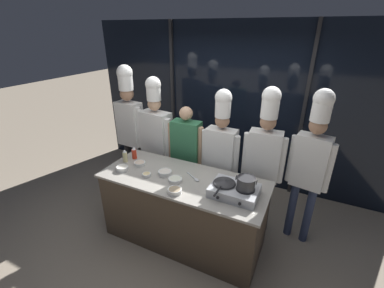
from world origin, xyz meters
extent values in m
plane|color=gray|center=(0.00, 0.00, 0.00)|extent=(24.00, 24.00, 0.00)
cube|color=black|center=(0.00, 1.79, 1.35)|extent=(5.31, 0.04, 2.70)
cube|color=#232326|center=(-1.13, 1.75, 1.35)|extent=(0.05, 0.05, 2.70)
cube|color=#232326|center=(1.13, 1.75, 1.35)|extent=(0.05, 0.05, 2.70)
cube|color=#4C3D2D|center=(0.00, 0.00, 0.45)|extent=(1.97, 0.78, 0.90)
cube|color=#A39E93|center=(0.00, 0.00, 0.91)|extent=(2.03, 0.82, 0.03)
cube|color=#B2B5BA|center=(0.65, -0.05, 0.98)|extent=(0.50, 0.37, 0.10)
cylinder|color=black|center=(0.53, -0.05, 1.04)|extent=(0.20, 0.20, 0.01)
cylinder|color=black|center=(0.53, -0.24, 0.98)|extent=(0.03, 0.01, 0.03)
cylinder|color=black|center=(0.77, -0.05, 1.04)|extent=(0.20, 0.20, 0.01)
cylinder|color=black|center=(0.77, -0.24, 0.98)|extent=(0.03, 0.01, 0.03)
cylinder|color=#232326|center=(0.53, -0.05, 1.05)|extent=(0.23, 0.23, 0.01)
cone|color=#232326|center=(0.53, -0.05, 1.06)|extent=(0.25, 0.25, 0.04)
cylinder|color=black|center=(0.53, -0.26, 1.07)|extent=(0.02, 0.19, 0.02)
cylinder|color=#333335|center=(0.77, -0.05, 1.10)|extent=(0.19, 0.19, 0.13)
torus|color=#333335|center=(0.77, -0.05, 1.17)|extent=(0.19, 0.19, 0.01)
torus|color=#333335|center=(0.66, -0.05, 1.14)|extent=(0.01, 0.05, 0.05)
torus|color=#333335|center=(0.87, -0.05, 1.14)|extent=(0.01, 0.05, 0.05)
cylinder|color=beige|center=(-0.89, 0.04, 0.99)|extent=(0.06, 0.06, 0.14)
cone|color=white|center=(-0.89, 0.04, 1.08)|extent=(0.05, 0.05, 0.04)
cylinder|color=red|center=(-0.84, 0.17, 0.99)|extent=(0.07, 0.07, 0.14)
cone|color=white|center=(-0.84, 0.17, 1.08)|extent=(0.06, 0.06, 0.04)
cylinder|color=white|center=(-0.66, 0.05, 0.94)|extent=(0.15, 0.15, 0.04)
torus|color=white|center=(-0.66, 0.05, 0.96)|extent=(0.15, 0.15, 0.01)
cylinder|color=beige|center=(-0.66, 0.05, 0.95)|extent=(0.12, 0.12, 0.02)
cylinder|color=white|center=(-0.24, -0.02, 0.95)|extent=(0.16, 0.16, 0.05)
torus|color=white|center=(-0.24, -0.02, 0.97)|extent=(0.17, 0.17, 0.01)
cylinder|color=silver|center=(-0.24, -0.02, 0.96)|extent=(0.13, 0.13, 0.03)
cylinder|color=white|center=(-0.42, -0.15, 0.94)|extent=(0.10, 0.10, 0.04)
torus|color=white|center=(-0.42, -0.15, 0.96)|extent=(0.10, 0.10, 0.01)
cylinder|color=#E0C689|center=(-0.42, -0.15, 0.95)|extent=(0.08, 0.08, 0.02)
cylinder|color=white|center=(-0.05, -0.09, 0.94)|extent=(0.16, 0.16, 0.04)
torus|color=white|center=(-0.05, -0.09, 0.96)|extent=(0.16, 0.16, 0.01)
cylinder|color=silver|center=(-0.05, -0.09, 0.95)|extent=(0.13, 0.13, 0.02)
cylinder|color=white|center=(-0.77, -0.17, 0.95)|extent=(0.15, 0.15, 0.05)
torus|color=white|center=(-0.77, -0.17, 0.98)|extent=(0.15, 0.15, 0.01)
cylinder|color=silver|center=(-0.77, -0.17, 0.96)|extent=(0.12, 0.12, 0.03)
cylinder|color=white|center=(0.06, -0.30, 0.95)|extent=(0.15, 0.15, 0.05)
torus|color=white|center=(0.06, -0.30, 0.97)|extent=(0.16, 0.16, 0.01)
cylinder|color=#9E896B|center=(0.06, -0.30, 0.96)|extent=(0.13, 0.13, 0.03)
cube|color=#B2B5BA|center=(0.06, 0.10, 0.93)|extent=(0.15, 0.10, 0.01)
ellipsoid|color=#B2B5BA|center=(0.16, 0.03, 0.93)|extent=(0.09, 0.08, 0.02)
cylinder|color=#232326|center=(-1.17, 0.65, 0.43)|extent=(0.10, 0.10, 0.85)
cylinder|color=#232326|center=(-1.39, 0.67, 0.43)|extent=(0.10, 0.10, 0.85)
cube|color=white|center=(-1.28, 0.66, 1.20)|extent=(0.41, 0.24, 0.69)
cylinder|color=white|center=(-1.06, 0.61, 1.19)|extent=(0.08, 0.08, 0.64)
cylinder|color=white|center=(-1.51, 0.65, 1.19)|extent=(0.08, 0.08, 0.64)
sphere|color=#A87A5B|center=(-1.28, 0.66, 1.67)|extent=(0.20, 0.20, 0.20)
cylinder|color=white|center=(-1.28, 0.66, 1.85)|extent=(0.21, 0.21, 0.25)
sphere|color=white|center=(-1.28, 0.66, 1.98)|extent=(0.23, 0.23, 0.23)
cylinder|color=#232326|center=(-0.68, 0.64, 0.40)|extent=(0.12, 0.12, 0.81)
cylinder|color=#232326|center=(-0.92, 0.68, 0.40)|extent=(0.12, 0.12, 0.81)
cube|color=white|center=(-0.80, 0.66, 1.13)|extent=(0.48, 0.29, 0.65)
cylinder|color=white|center=(-0.55, 0.59, 1.11)|extent=(0.09, 0.09, 0.60)
cylinder|color=white|center=(-1.06, 0.66, 1.11)|extent=(0.09, 0.09, 0.60)
sphere|color=tan|center=(-0.80, 0.66, 1.58)|extent=(0.19, 0.19, 0.19)
cylinder|color=white|center=(-0.80, 0.66, 1.74)|extent=(0.20, 0.20, 0.23)
sphere|color=white|center=(-0.80, 0.66, 1.85)|extent=(0.22, 0.22, 0.22)
cylinder|color=#232326|center=(-0.16, 0.63, 0.39)|extent=(0.11, 0.11, 0.78)
cylinder|color=#232326|center=(-0.39, 0.62, 0.39)|extent=(0.11, 0.11, 0.78)
cube|color=#33754C|center=(-0.28, 0.63, 1.09)|extent=(0.41, 0.23, 0.63)
cylinder|color=tan|center=(-0.05, 0.60, 1.07)|extent=(0.08, 0.08, 0.58)
cylinder|color=tan|center=(-0.50, 0.59, 1.07)|extent=(0.08, 0.08, 0.58)
sphere|color=tan|center=(-0.28, 0.63, 1.52)|extent=(0.18, 0.18, 0.18)
cylinder|color=#4C4C51|center=(0.36, 0.59, 0.39)|extent=(0.10, 0.10, 0.77)
cylinder|color=#4C4C51|center=(0.15, 0.59, 0.39)|extent=(0.10, 0.10, 0.77)
cube|color=white|center=(0.26, 0.59, 1.08)|extent=(0.40, 0.22, 0.62)
cylinder|color=white|center=(0.47, 0.55, 1.07)|extent=(0.08, 0.08, 0.57)
cylinder|color=white|center=(0.03, 0.57, 1.07)|extent=(0.08, 0.08, 0.57)
sphere|color=#A87A5B|center=(0.26, 0.59, 1.51)|extent=(0.18, 0.18, 0.18)
cylinder|color=white|center=(0.26, 0.59, 1.68)|extent=(0.19, 0.19, 0.24)
sphere|color=white|center=(0.26, 0.59, 1.80)|extent=(0.21, 0.21, 0.21)
cylinder|color=#232326|center=(0.91, 0.64, 0.40)|extent=(0.10, 0.10, 0.80)
cylinder|color=#232326|center=(0.70, 0.62, 0.40)|extent=(0.10, 0.10, 0.80)
cube|color=white|center=(0.81, 0.63, 1.12)|extent=(0.41, 0.23, 0.64)
cylinder|color=white|center=(1.03, 0.62, 1.11)|extent=(0.08, 0.08, 0.59)
cylinder|color=white|center=(0.59, 0.59, 1.11)|extent=(0.08, 0.08, 0.59)
sphere|color=#A87A5B|center=(0.81, 0.63, 1.56)|extent=(0.19, 0.19, 0.19)
cylinder|color=white|center=(0.81, 0.63, 1.74)|extent=(0.20, 0.20, 0.26)
sphere|color=white|center=(0.81, 0.63, 1.87)|extent=(0.22, 0.22, 0.22)
cylinder|color=#2D3856|center=(1.43, 0.66, 0.40)|extent=(0.10, 0.10, 0.81)
cylinder|color=#2D3856|center=(1.23, 0.70, 0.40)|extent=(0.10, 0.10, 0.81)
cube|color=white|center=(1.33, 0.68, 1.14)|extent=(0.40, 0.26, 0.65)
cylinder|color=white|center=(1.53, 0.61, 1.13)|extent=(0.07, 0.07, 0.60)
cylinder|color=white|center=(1.12, 0.69, 1.13)|extent=(0.07, 0.07, 0.60)
sphere|color=#A87A5B|center=(1.33, 0.68, 1.59)|extent=(0.19, 0.19, 0.19)
cylinder|color=white|center=(1.33, 0.68, 1.76)|extent=(0.20, 0.20, 0.25)
sphere|color=white|center=(1.33, 0.68, 1.89)|extent=(0.22, 0.22, 0.22)
camera|label=1|loc=(1.25, -2.31, 2.56)|focal=24.00mm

